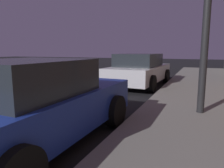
# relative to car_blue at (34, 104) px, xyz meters

# --- Properties ---
(car_blue) EXTENTS (2.11, 4.06, 1.43)m
(car_blue) POSITION_rel_car_blue_xyz_m (0.00, 0.00, 0.00)
(car_blue) COLOR navy
(car_blue) RESTS_ON ground
(car_silver) EXTENTS (2.22, 4.37, 1.43)m
(car_silver) POSITION_rel_car_blue_xyz_m (-0.00, 6.46, 0.01)
(car_silver) COLOR #B7B7BF
(car_silver) RESTS_ON ground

